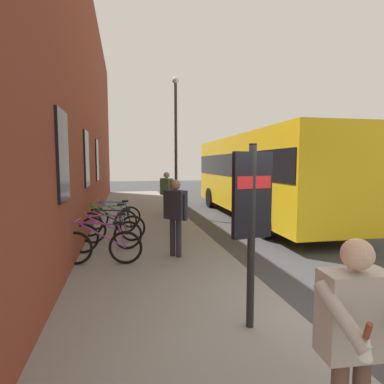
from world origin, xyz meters
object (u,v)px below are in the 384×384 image
Objects in this scene: transit_info_sign at (252,207)px; street_lamp at (176,135)px; bicycle_nearest_sign at (114,217)px; city_bus at (259,172)px; bicycle_far_end at (101,246)px; bicycle_by_door at (113,228)px; pedestrian_crossing_street at (175,210)px; pedestrian_near_bus at (175,202)px; tourist_with_hotdogs at (356,328)px; bicycle_mid_rack at (109,222)px; bicycle_end_of_row at (107,236)px; pedestrian_by_facade at (167,190)px.

transit_info_sign is 0.42× the size of street_lamp.
bicycle_nearest_sign is 6.13m from city_bus.
bicycle_far_end and bicycle_by_door have the same top height.
pedestrian_crossing_street is at bearing -156.53° from bicycle_nearest_sign.
tourist_with_hotdogs is (-7.81, 0.01, 0.08)m from pedestrian_near_bus.
pedestrian_near_bus is (5.92, 0.03, -0.67)m from transit_info_sign.
city_bus is 6.55m from pedestrian_crossing_street.
bicycle_far_end is 0.17× the size of city_bus.
bicycle_mid_rack is at bearing 93.34° from pedestrian_near_bus.
pedestrian_near_bus is at bearing 120.00° from city_bus.
street_lamp reaches higher than bicycle_end_of_row.
bicycle_nearest_sign is (0.89, -0.12, 0.00)m from bicycle_mid_rack.
bicycle_mid_rack is 2.12m from pedestrian_near_bus.
pedestrian_near_bus is 2.70m from pedestrian_crossing_street.
street_lamp is (4.24, -2.45, 2.94)m from bicycle_by_door.
transit_info_sign is at bearing -179.75° from pedestrian_near_bus.
bicycle_end_of_row is 0.86m from bicycle_by_door.
tourist_with_hotdogs is (-10.46, 0.10, -0.09)m from pedestrian_by_facade.
pedestrian_near_bus is (2.90, -2.07, 0.54)m from bicycle_far_end.
bicycle_nearest_sign is 2.84m from pedestrian_by_facade.
bicycle_end_of_row is 1.07× the size of tourist_with_hotdogs.
street_lamp is (0.96, 3.30, 1.53)m from city_bus.
tourist_with_hotdogs is (-6.76, -1.87, 0.63)m from bicycle_by_door.
pedestrian_by_facade is (8.57, -0.06, -0.50)m from transit_info_sign.
bicycle_by_door is at bearing 151.90° from pedestrian_by_facade.
city_bus is 6.91× the size of pedestrian_near_bus.
bicycle_end_of_row is 2.82m from pedestrian_near_bus.
tourist_with_hotdogs is at bearing 158.87° from city_bus.
bicycle_by_door is 2.29m from pedestrian_crossing_street.
tourist_with_hotdogs is (-10.04, 3.88, -0.78)m from city_bus.
street_lamp is at bearing -3.39° from transit_info_sign.
tourist_with_hotdogs reaches higher than bicycle_nearest_sign.
tourist_with_hotdogs reaches higher than bicycle_mid_rack.
bicycle_nearest_sign is at bearing 134.23° from street_lamp.
pedestrian_near_bus is 2.66m from pedestrian_by_facade.
bicycle_by_door is at bearing 119.69° from city_bus.
pedestrian_near_bus reaches higher than bicycle_by_door.
transit_info_sign is at bearing -153.14° from bicycle_end_of_row.
pedestrian_by_facade is at bearing -0.41° from transit_info_sign.
bicycle_by_door is 4.25m from pedestrian_by_facade.
pedestrian_by_facade is at bearing -28.10° from bicycle_by_door.
bicycle_mid_rack is 1.06× the size of tourist_with_hotdogs.
bicycle_by_door is at bearing 15.46° from tourist_with_hotdogs.
street_lamp reaches higher than bicycle_mid_rack.
pedestrian_near_bus is (1.05, -1.89, 0.54)m from bicycle_by_door.
pedestrian_crossing_street is at bearing -137.97° from bicycle_by_door.
pedestrian_by_facade is (4.54, -2.10, 0.71)m from bicycle_end_of_row.
pedestrian_by_facade is (3.70, -1.97, 0.71)m from bicycle_by_door.
street_lamp is (0.54, -0.48, 2.23)m from pedestrian_by_facade.
bicycle_far_end is 0.99× the size of bicycle_nearest_sign.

